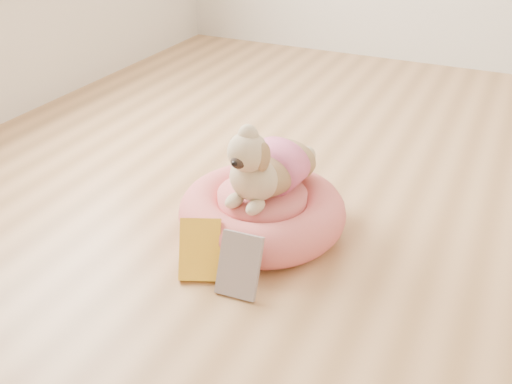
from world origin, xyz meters
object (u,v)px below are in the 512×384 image
at_px(pet_bed, 262,211).
at_px(dog, 267,153).
at_px(book_yellow, 200,249).
at_px(book_white, 239,265).

distance_m(pet_bed, dog, 0.22).
relative_size(pet_bed, dog, 1.46).
distance_m(dog, book_yellow, 0.38).
relative_size(pet_bed, book_white, 3.00).
bearing_deg(dog, book_white, -72.19).
bearing_deg(pet_bed, dog, 26.45).
bearing_deg(book_white, dog, 97.21).
height_order(pet_bed, book_yellow, book_yellow).
xyz_separation_m(pet_bed, book_white, (0.08, -0.33, 0.02)).
bearing_deg(pet_bed, book_yellow, -103.11).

